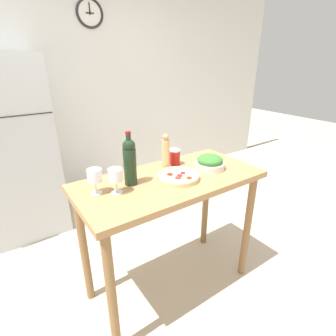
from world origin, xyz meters
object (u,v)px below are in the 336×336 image
object	(u,v)px
wine_glass_near	(116,176)
salad_bowl	(210,162)
pepper_mill	(166,153)
salt_canister	(175,157)
wine_bottle	(130,161)
homemade_pizza	(178,176)
wine_glass_far	(95,176)
refrigerator	(9,150)

from	to	relation	value
wine_glass_near	salad_bowl	xyz separation A→B (m)	(0.71, -0.03, -0.06)
pepper_mill	salt_canister	size ratio (longest dim) A/B	2.19
wine_glass_near	wine_bottle	bearing A→B (deg)	25.75
pepper_mill	salad_bowl	xyz separation A→B (m)	(0.27, -0.17, -0.08)
salad_bowl	salt_canister	size ratio (longest dim) A/B	1.82
pepper_mill	wine_glass_near	bearing A→B (deg)	-163.15
wine_bottle	salt_canister	world-z (taller)	wine_bottle
homemade_pizza	wine_glass_far	bearing A→B (deg)	168.02
refrigerator	pepper_mill	distance (m)	1.65
wine_glass_far	salt_canister	bearing A→B (deg)	9.40
wine_bottle	wine_glass_near	distance (m)	0.15
refrigerator	homemade_pizza	xyz separation A→B (m)	(0.86, -1.56, 0.10)
wine_glass_far	salad_bowl	distance (m)	0.82
homemade_pizza	salt_canister	distance (m)	0.26
wine_glass_near	salt_canister	distance (m)	0.57
salad_bowl	homemade_pizza	xyz separation A→B (m)	(-0.29, -0.02, -0.03)
wine_bottle	wine_glass_near	size ratio (longest dim) A/B	2.21
wine_glass_near	wine_glass_far	xyz separation A→B (m)	(-0.10, 0.06, 0.00)
wine_bottle	salt_canister	distance (m)	0.44
refrigerator	salt_canister	distance (m)	1.67
refrigerator	salad_bowl	distance (m)	1.93
homemade_pizza	salt_canister	size ratio (longest dim) A/B	2.35
wine_bottle	wine_glass_near	world-z (taller)	wine_bottle
wine_glass_far	salt_canister	size ratio (longest dim) A/B	1.30
wine_glass_near	homemade_pizza	xyz separation A→B (m)	(0.42, -0.05, -0.09)
salad_bowl	wine_glass_far	bearing A→B (deg)	173.34
pepper_mill	salt_canister	world-z (taller)	pepper_mill
wine_glass_near	salad_bowl	bearing A→B (deg)	-2.63
refrigerator	wine_bottle	distance (m)	1.58
salad_bowl	salt_canister	world-z (taller)	salt_canister
homemade_pizza	salad_bowl	bearing A→B (deg)	3.02
salt_canister	wine_glass_far	bearing A→B (deg)	-170.60
pepper_mill	salt_canister	xyz separation A→B (m)	(0.10, 0.04, -0.07)
refrigerator	wine_glass_far	size ratio (longest dim) A/B	11.13
wine_glass_far	refrigerator	bearing A→B (deg)	103.12
wine_glass_near	wine_glass_far	size ratio (longest dim) A/B	1.00
salt_canister	homemade_pizza	bearing A→B (deg)	-120.53
wine_glass_near	pepper_mill	world-z (taller)	pepper_mill
wine_glass_near	wine_glass_far	distance (m)	0.12
wine_glass_far	pepper_mill	world-z (taller)	pepper_mill
refrigerator	pepper_mill	bearing A→B (deg)	-57.50
wine_bottle	pepper_mill	world-z (taller)	wine_bottle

